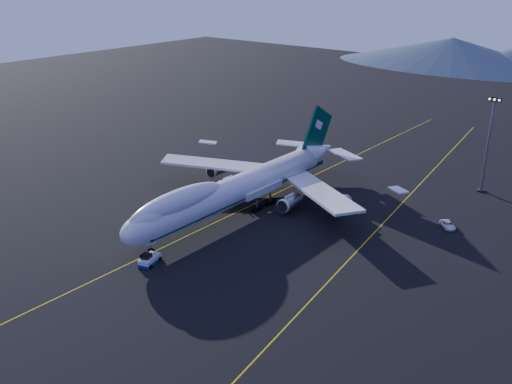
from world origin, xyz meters
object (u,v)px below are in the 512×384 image
Objects in this scene: service_van at (448,225)px; floodlight_mast at (488,145)px; pushback_tug at (150,260)px; boeing_747 at (238,188)px.

floodlight_mast reaches higher than service_van.
pushback_tug is 0.23× the size of floodlight_mast.
service_van is (41.18, 22.12, -5.14)m from boeing_747.
floodlight_mast reaches higher than pushback_tug.
pushback_tug is 87.01m from floodlight_mast.
pushback_tug is 64.24m from service_van.
pushback_tug is at bearing -84.20° from boeing_747.
floodlight_mast is (36.27, 78.25, 11.53)m from pushback_tug.
boeing_747 is 30.13m from pushback_tug.
service_van is 29.04m from floodlight_mast.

